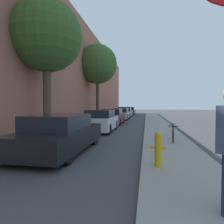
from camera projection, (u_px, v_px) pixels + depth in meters
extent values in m
plane|color=#3D3D3F|center=(121.00, 126.00, 15.72)|extent=(120.00, 120.00, 0.00)
cube|color=gray|center=(86.00, 124.00, 16.22)|extent=(2.00, 52.00, 0.12)
cube|color=gray|center=(158.00, 126.00, 15.21)|extent=(2.00, 52.00, 0.12)
cube|color=#9E604C|center=(71.00, 67.00, 16.30)|extent=(0.70, 52.00, 9.71)
cylinder|color=black|center=(57.00, 136.00, 8.38)|extent=(0.22, 0.65, 0.65)
cylinder|color=black|center=(94.00, 137.00, 8.09)|extent=(0.22, 0.65, 0.65)
cylinder|color=black|center=(14.00, 150.00, 5.68)|extent=(0.22, 0.65, 0.65)
cylinder|color=black|center=(67.00, 153.00, 5.40)|extent=(0.22, 0.65, 0.65)
cube|color=black|center=(61.00, 138.00, 6.88)|extent=(1.85, 4.42, 0.63)
cube|color=black|center=(59.00, 122.00, 6.69)|extent=(1.63, 2.30, 0.50)
cylinder|color=black|center=(95.00, 124.00, 13.64)|extent=(0.22, 0.62, 0.62)
cylinder|color=black|center=(115.00, 125.00, 13.38)|extent=(0.22, 0.62, 0.62)
cylinder|color=black|center=(84.00, 128.00, 11.25)|extent=(0.22, 0.62, 0.62)
cylinder|color=black|center=(109.00, 129.00, 10.99)|extent=(0.22, 0.62, 0.62)
cube|color=silver|center=(101.00, 123.00, 12.31)|extent=(1.68, 3.91, 0.72)
cube|color=black|center=(100.00, 114.00, 12.13)|extent=(1.48, 2.03, 0.46)
cylinder|color=black|center=(106.00, 119.00, 18.41)|extent=(0.22, 0.65, 0.65)
cylinder|color=black|center=(123.00, 119.00, 18.13)|extent=(0.22, 0.65, 0.65)
cylinder|color=black|center=(100.00, 121.00, 15.96)|extent=(0.22, 0.65, 0.65)
cylinder|color=black|center=(119.00, 122.00, 15.68)|extent=(0.22, 0.65, 0.65)
cube|color=maroon|center=(112.00, 118.00, 17.04)|extent=(1.83, 4.02, 0.67)
cube|color=black|center=(112.00, 112.00, 16.86)|extent=(1.61, 2.09, 0.47)
cylinder|color=black|center=(117.00, 116.00, 23.80)|extent=(0.22, 0.67, 0.67)
cylinder|color=black|center=(129.00, 116.00, 23.54)|extent=(0.22, 0.67, 0.67)
cylinder|color=black|center=(113.00, 117.00, 21.21)|extent=(0.22, 0.67, 0.67)
cylinder|color=black|center=(126.00, 117.00, 20.95)|extent=(0.22, 0.67, 0.67)
cube|color=silver|center=(121.00, 115.00, 22.37)|extent=(1.66, 4.24, 0.66)
cube|color=black|center=(121.00, 110.00, 22.18)|extent=(1.46, 2.21, 0.48)
cylinder|color=black|center=(120.00, 114.00, 29.31)|extent=(0.22, 0.66, 0.66)
cylinder|color=black|center=(132.00, 114.00, 29.02)|extent=(0.22, 0.66, 0.66)
cylinder|color=black|center=(118.00, 115.00, 26.46)|extent=(0.22, 0.66, 0.66)
cylinder|color=black|center=(130.00, 115.00, 26.17)|extent=(0.22, 0.66, 0.66)
cube|color=slate|center=(125.00, 113.00, 27.73)|extent=(1.90, 4.68, 0.70)
cube|color=black|center=(125.00, 109.00, 27.53)|extent=(1.67, 2.43, 0.54)
cylinder|color=black|center=(126.00, 113.00, 35.51)|extent=(0.22, 0.62, 0.62)
cylinder|color=black|center=(135.00, 113.00, 35.23)|extent=(0.22, 0.62, 0.62)
cylinder|color=black|center=(124.00, 113.00, 32.66)|extent=(0.22, 0.62, 0.62)
cylinder|color=black|center=(134.00, 113.00, 32.38)|extent=(0.22, 0.62, 0.62)
cube|color=navy|center=(130.00, 112.00, 33.94)|extent=(1.77, 4.67, 0.62)
cube|color=black|center=(130.00, 109.00, 33.73)|extent=(1.56, 2.43, 0.57)
cylinder|color=#4C3A2B|center=(47.00, 96.00, 9.97)|extent=(0.40, 0.40, 4.04)
sphere|color=#335623|center=(46.00, 36.00, 9.87)|extent=(3.62, 3.62, 3.62)
cylinder|color=#4C3A2B|center=(98.00, 98.00, 19.68)|extent=(0.33, 0.33, 4.58)
sphere|color=#335623|center=(97.00, 64.00, 19.57)|extent=(3.94, 3.94, 3.94)
cylinder|color=gold|center=(158.00, 151.00, 4.87)|extent=(0.18, 0.18, 0.76)
sphere|color=gold|center=(158.00, 134.00, 4.85)|extent=(0.17, 0.17, 0.17)
cylinder|color=gold|center=(153.00, 147.00, 4.89)|extent=(0.12, 0.07, 0.07)
cylinder|color=gold|center=(164.00, 147.00, 4.84)|extent=(0.12, 0.07, 0.07)
torus|color=black|center=(173.00, 132.00, 8.81)|extent=(0.11, 0.65, 0.65)
torus|color=black|center=(173.00, 135.00, 7.91)|extent=(0.11, 0.65, 0.65)
cube|color=black|center=(173.00, 130.00, 8.35)|extent=(0.12, 0.79, 0.04)
cylinder|color=black|center=(173.00, 128.00, 8.19)|extent=(0.04, 0.04, 0.18)
cube|color=black|center=(173.00, 126.00, 8.73)|extent=(0.44, 0.09, 0.04)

